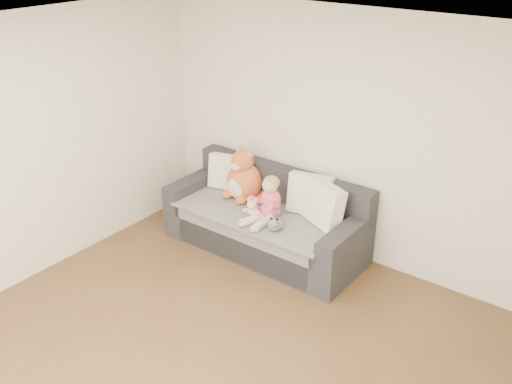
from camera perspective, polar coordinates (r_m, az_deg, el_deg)
room_shell at (r=4.29m, az=-4.58°, el=-2.41°), size 5.00×5.00×5.00m
sofa at (r=6.25m, az=1.05°, el=-3.04°), size 2.20×0.94×0.85m
cushion_left at (r=6.58m, az=-2.87°, el=2.01°), size 0.47×0.28×0.41m
cushion_right_back at (r=6.03m, az=5.44°, el=-0.23°), size 0.50×0.31×0.44m
cushion_right_front at (r=5.81m, az=6.79°, el=-1.25°), size 0.53×0.40×0.46m
toddler at (r=5.87m, az=1.22°, el=-0.99°), size 0.34×0.49×0.49m
plush_cat at (r=6.34m, az=-1.25°, el=1.38°), size 0.50×0.42×0.63m
teddy_bear at (r=5.92m, az=-0.40°, el=-1.90°), size 0.19×0.15×0.25m
plush_cow at (r=5.72m, az=1.94°, el=-3.21°), size 0.15×0.22×0.18m
sippy_cup at (r=5.92m, az=-0.88°, el=-2.28°), size 0.11×0.08×0.12m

